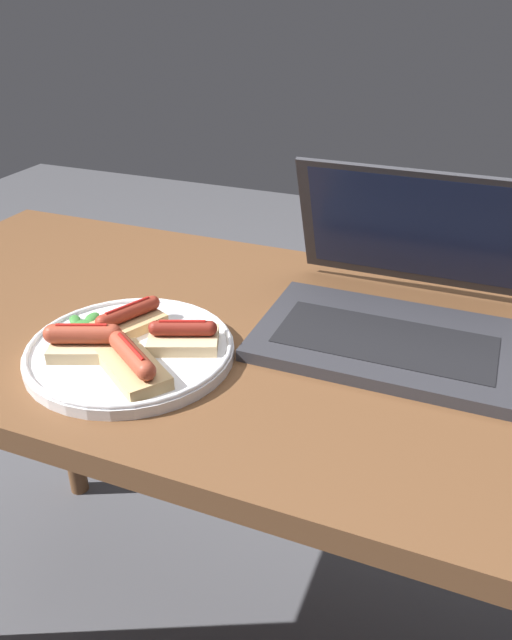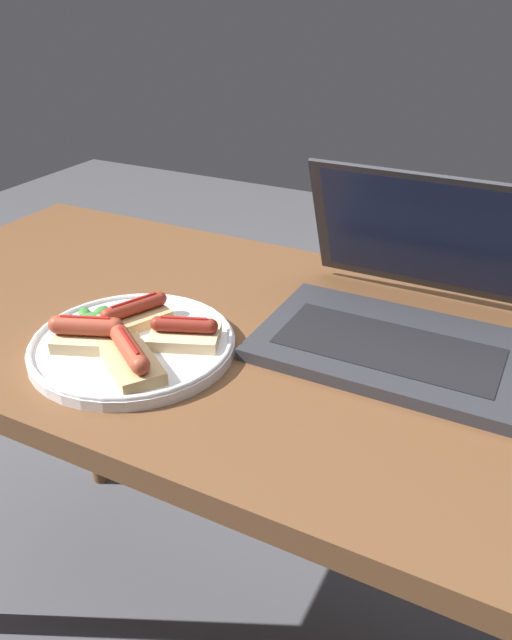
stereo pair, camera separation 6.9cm
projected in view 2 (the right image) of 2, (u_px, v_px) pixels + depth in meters
desk at (273, 382)px, 0.98m from camera, size 1.46×0.65×0.78m
laptop at (402, 313)px, 0.91m from camera, size 0.37×0.33×0.23m
plate at (133, 344)px, 0.89m from camera, size 0.29×0.29×0.02m
sausage_toast_left at (130, 357)px, 0.82m from camera, size 0.13×0.12×0.05m
sausage_toast_middle at (87, 333)px, 0.87m from camera, size 0.11×0.09×0.05m
sausage_toast_right at (135, 313)px, 0.93m from camera, size 0.10×0.11×0.04m
sausage_toast_extra at (185, 333)px, 0.88m from camera, size 0.12×0.10×0.04m
salad_pile at (92, 316)px, 0.95m from camera, size 0.07×0.07×0.01m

